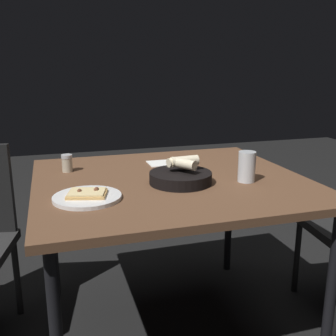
{
  "coord_description": "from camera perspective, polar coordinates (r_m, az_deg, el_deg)",
  "views": [
    {
      "loc": [
        -0.47,
        -1.52,
        1.2
      ],
      "look_at": [
        -0.02,
        -0.03,
        0.78
      ],
      "focal_mm": 42.34,
      "sensor_mm": 36.0,
      "label": 1
    }
  ],
  "objects": [
    {
      "name": "ground",
      "position": [
        1.99,
        0.27,
        -22.16
      ],
      "size": [
        8.0,
        8.0,
        0.0
      ],
      "primitive_type": "plane",
      "color": "black"
    },
    {
      "name": "dining_table",
      "position": [
        1.68,
        0.3,
        -3.4
      ],
      "size": [
        1.11,
        1.0,
        0.73
      ],
      "color": "brown",
      "rests_on": "ground"
    },
    {
      "name": "pizza_plate",
      "position": [
        1.43,
        -11.55,
        -4.03
      ],
      "size": [
        0.24,
        0.24,
        0.04
      ],
      "color": "silver",
      "rests_on": "dining_table"
    },
    {
      "name": "bread_basket",
      "position": [
        1.59,
        1.92,
        -1.07
      ],
      "size": [
        0.25,
        0.25,
        0.11
      ],
      "color": "black",
      "rests_on": "dining_table"
    },
    {
      "name": "beer_glass",
      "position": [
        1.63,
        11.25,
        -0.08
      ],
      "size": [
        0.07,
        0.07,
        0.12
      ],
      "color": "silver",
      "rests_on": "dining_table"
    },
    {
      "name": "pepper_shaker",
      "position": [
        1.81,
        -14.31,
        0.55
      ],
      "size": [
        0.05,
        0.05,
        0.08
      ],
      "color": "#BFB299",
      "rests_on": "dining_table"
    },
    {
      "name": "napkin",
      "position": [
        1.91,
        -0.45,
        0.73
      ],
      "size": [
        0.16,
        0.12,
        0.0
      ],
      "color": "white",
      "rests_on": "dining_table"
    }
  ]
}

